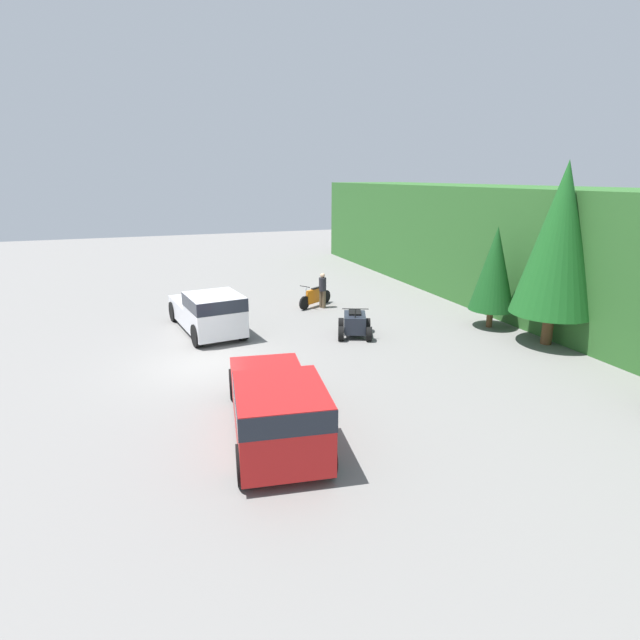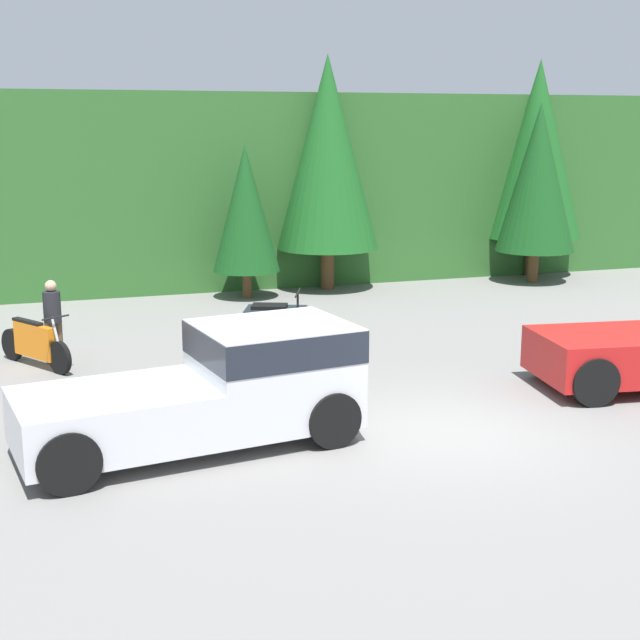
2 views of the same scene
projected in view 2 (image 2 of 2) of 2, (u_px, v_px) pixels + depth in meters
The scene contains 10 objects.
ground_plane at pixel (449, 433), 14.10m from camera, with size 80.00×80.00×0.00m, color slate.
hillside_backdrop at pixel (229, 186), 28.35m from camera, with size 44.00×6.00×5.68m.
tree_left at pixel (246, 209), 24.54m from camera, with size 1.86×1.86×4.23m.
tree_mid_left at pixel (328, 153), 25.58m from camera, with size 2.96×2.96×6.73m.
tree_mid_right at pixel (538, 178), 26.86m from camera, with size 2.38×2.38×5.41m.
tree_right at pixel (537, 150), 28.00m from camera, with size 2.97×2.97×6.75m.
pickup_truck_second at pixel (222, 384), 13.46m from camera, with size 5.28×2.73×1.78m.
dirt_bike at pixel (35, 344), 17.83m from camera, with size 1.35×2.03×1.14m.
quad_atv at pixel (276, 327), 19.27m from camera, with size 2.12×1.87×1.26m.
rider_person at pixel (53, 318), 18.07m from camera, with size 0.47×0.47×1.71m.
Camera 2 is at (-6.09, -12.10, 4.79)m, focal length 50.00 mm.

